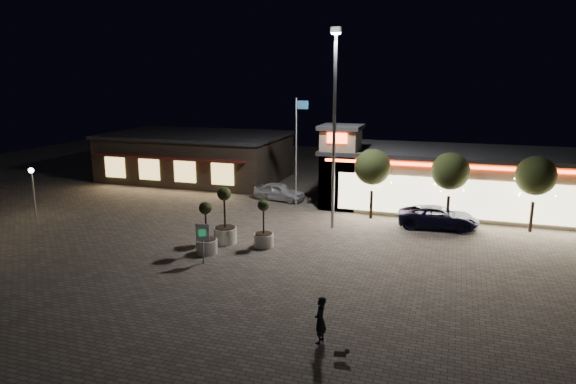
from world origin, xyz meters
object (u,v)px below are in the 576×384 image
(white_sedan, at_px, (279,192))
(planter_left, at_px, (225,226))
(pedestrian, at_px, (320,320))
(planter_mid, at_px, (206,237))
(pickup_truck, at_px, (438,217))
(valet_sign, at_px, (203,236))

(white_sedan, bearing_deg, planter_left, -167.55)
(pedestrian, bearing_deg, planter_left, -134.31)
(pedestrian, bearing_deg, planter_mid, -126.90)
(pickup_truck, height_order, pedestrian, pedestrian)
(planter_mid, bearing_deg, planter_left, 84.25)
(white_sedan, distance_m, pedestrian, 22.12)
(pedestrian, relative_size, planter_left, 0.53)
(pickup_truck, relative_size, pedestrian, 2.85)
(white_sedan, distance_m, planter_mid, 12.92)
(white_sedan, relative_size, valet_sign, 1.93)
(pedestrian, xyz_separation_m, planter_mid, (-8.39, 7.45, 0.01))
(pedestrian, xyz_separation_m, planter_left, (-8.19, 9.43, 0.14))
(white_sedan, bearing_deg, planter_mid, -168.79)
(planter_left, xyz_separation_m, valet_sign, (0.35, -3.43, 0.45))
(valet_sign, bearing_deg, planter_mid, 110.65)
(pickup_truck, height_order, planter_left, planter_left)
(pedestrian, relative_size, planter_mid, 0.61)
(planter_left, bearing_deg, pedestrian, -49.03)
(planter_mid, relative_size, valet_sign, 1.38)
(pickup_truck, bearing_deg, white_sedan, 69.27)
(white_sedan, distance_m, valet_sign, 14.41)
(pedestrian, height_order, planter_mid, planter_mid)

